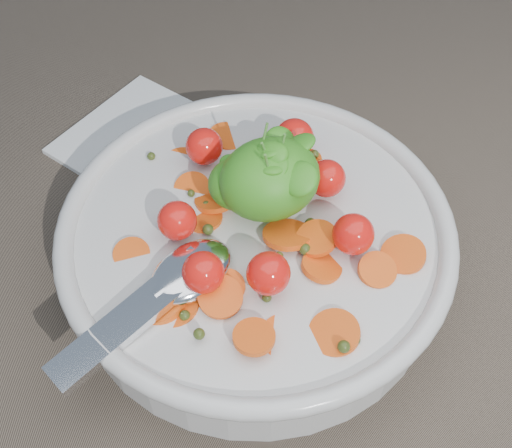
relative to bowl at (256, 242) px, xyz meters
name	(u,v)px	position (x,y,z in m)	size (l,w,h in m)	color
ground	(252,293)	(-0.01, -0.02, -0.04)	(6.00, 6.00, 0.00)	#6A5B4C
bowl	(256,242)	(0.00, 0.00, 0.00)	(0.34, 0.31, 0.13)	silver
napkin	(139,137)	(-0.03, 0.19, -0.03)	(0.14, 0.12, 0.01)	white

